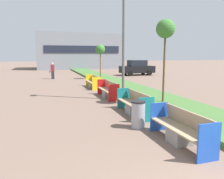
# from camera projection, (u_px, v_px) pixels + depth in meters

# --- Properties ---
(planter_grass_strip) EXTENTS (2.80, 120.00, 0.18)m
(planter_grass_strip) POSITION_uv_depth(u_px,v_px,m) (133.00, 90.00, 15.14)
(planter_grass_strip) COLOR #426B33
(planter_grass_strip) RESTS_ON ground
(building_backdrop) EXTENTS (15.27, 7.96, 6.27)m
(building_backdrop) POSITION_uv_depth(u_px,v_px,m) (79.00, 52.00, 40.94)
(building_backdrop) COLOR gray
(building_backdrop) RESTS_ON ground
(bench_blue_frame) EXTENTS (0.65, 2.32, 0.94)m
(bench_blue_frame) POSITION_uv_depth(u_px,v_px,m) (181.00, 131.00, 6.11)
(bench_blue_frame) COLOR gray
(bench_blue_frame) RESTS_ON ground
(bench_teal_frame) EXTENTS (0.65, 2.43, 0.94)m
(bench_teal_frame) POSITION_uv_depth(u_px,v_px,m) (134.00, 105.00, 9.19)
(bench_teal_frame) COLOR gray
(bench_teal_frame) RESTS_ON ground
(bench_red_frame) EXTENTS (0.65, 2.48, 0.94)m
(bench_red_frame) POSITION_uv_depth(u_px,v_px,m) (108.00, 91.00, 12.85)
(bench_red_frame) COLOR gray
(bench_red_frame) RESTS_ON ground
(bench_yellow_frame) EXTENTS (0.65, 2.42, 0.94)m
(bench_yellow_frame) POSITION_uv_depth(u_px,v_px,m) (93.00, 83.00, 16.58)
(bench_yellow_frame) COLOR gray
(bench_yellow_frame) RESTS_ON ground
(litter_bin) EXTENTS (0.48, 0.48, 0.93)m
(litter_bin) POSITION_uv_depth(u_px,v_px,m) (138.00, 114.00, 7.44)
(litter_bin) COLOR #9EA0A5
(litter_bin) RESTS_ON ground
(street_lamp_post) EXTENTS (0.24, 0.44, 7.29)m
(street_lamp_post) POSITION_uv_depth(u_px,v_px,m) (124.00, 26.00, 11.64)
(street_lamp_post) COLOR #56595B
(street_lamp_post) RESTS_ON ground
(sapling_tree_near) EXTENTS (0.90, 0.90, 4.16)m
(sapling_tree_near) POSITION_uv_depth(u_px,v_px,m) (165.00, 31.00, 10.37)
(sapling_tree_near) COLOR brown
(sapling_tree_near) RESTS_ON ground
(sapling_tree_far) EXTENTS (0.99, 0.99, 3.54)m
(sapling_tree_far) POSITION_uv_depth(u_px,v_px,m) (100.00, 50.00, 22.18)
(sapling_tree_far) COLOR brown
(sapling_tree_far) RESTS_ON ground
(pedestrian_walking) EXTENTS (0.53, 0.24, 1.69)m
(pedestrian_walking) POSITION_uv_depth(u_px,v_px,m) (53.00, 71.00, 22.72)
(pedestrian_walking) COLOR #232633
(pedestrian_walking) RESTS_ON ground
(parked_car_distant) EXTENTS (4.26, 2.00, 1.86)m
(parked_car_distant) POSITION_uv_depth(u_px,v_px,m) (137.00, 68.00, 27.08)
(parked_car_distant) COLOR black
(parked_car_distant) RESTS_ON ground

